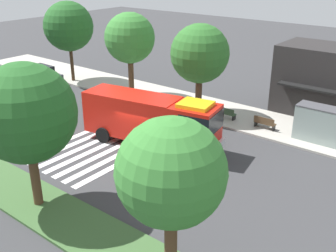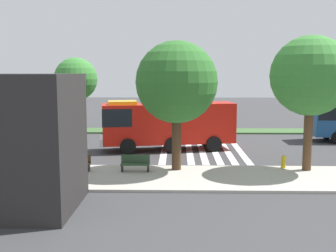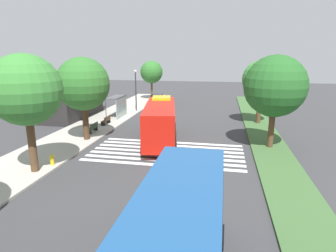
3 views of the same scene
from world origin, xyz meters
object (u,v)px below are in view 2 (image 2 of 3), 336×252
bus_stop_shelter (4,140)px  bench_west_of_shelter (135,163)px  sidewalk_tree_center (177,83)px  median_tree_center (76,79)px  fire_truck (164,123)px  sidewalk_tree_west (311,76)px  fire_hydrant (283,162)px  median_tree_west (168,77)px  bench_near_shelter (76,163)px

bus_stop_shelter → bench_west_of_shelter: bearing=-180.0°
sidewalk_tree_center → median_tree_center: (9.46, -15.81, -0.13)m
fire_truck → sidewalk_tree_west: 11.09m
median_tree_center → fire_hydrant: (-15.62, 15.31, -4.41)m
bench_west_of_shelter → median_tree_west: median_tree_west is taller
fire_truck → bench_west_of_shelter: 7.32m
bench_west_of_shelter → sidewalk_tree_center: sidewalk_tree_center is taller
fire_truck → median_tree_center: size_ratio=1.45×
sidewalk_tree_west → sidewalk_tree_center: size_ratio=1.04×
sidewalk_tree_center → median_tree_center: sidewalk_tree_center is taller
sidewalk_tree_center → median_tree_center: bearing=-59.1°
bus_stop_shelter → fire_hydrant: bearing=-176.4°
sidewalk_tree_west → median_tree_west: 17.78m
fire_truck → bench_west_of_shelter: bearing=69.0°
fire_truck → bench_near_shelter: (4.67, 7.06, -1.39)m
fire_truck → median_tree_center: median_tree_center is taller
median_tree_west → median_tree_center: median_tree_west is taller
median_tree_west → median_tree_center: bearing=-0.0°
median_tree_west → bus_stop_shelter: bearing=61.6°
bench_west_of_shelter → fire_hydrant: bearing=-173.4°
bench_west_of_shelter → median_tree_center: 18.31m
bus_stop_shelter → bench_near_shelter: size_ratio=2.19×
bench_west_of_shelter → fire_hydrant: 8.50m
bus_stop_shelter → bench_near_shelter: bearing=-180.0°
bench_near_shelter → fire_hydrant: (-11.76, -0.98, -0.10)m
fire_hydrant → bench_west_of_shelter: bearing=6.6°
bench_west_of_shelter → sidewalk_tree_west: sidewalk_tree_west is taller
sidewalk_tree_west → bench_west_of_shelter: bearing=2.9°
bench_west_of_shelter → median_tree_center: median_tree_center is taller
sidewalk_tree_center → fire_truck: bearing=-81.9°
sidewalk_tree_center → sidewalk_tree_west: bearing=180.0°
fire_hydrant → bus_stop_shelter: bearing=3.6°
fire_truck → bench_west_of_shelter: fire_truck is taller
bench_west_of_shelter → bench_near_shelter: bearing=0.0°
median_tree_west → fire_hydrant: median_tree_west is taller
sidewalk_tree_west → bench_near_shelter: bearing=2.1°
bench_near_shelter → median_tree_center: median_tree_center is taller
fire_truck → bus_stop_shelter: (8.67, 7.06, -0.10)m
fire_hydrant → bench_near_shelter: bearing=4.8°
bus_stop_shelter → bench_west_of_shelter: size_ratio=2.19×
bench_near_shelter → bench_west_of_shelter: size_ratio=1.00×
sidewalk_tree_west → median_tree_center: (16.79, -15.81, -0.48)m
bench_west_of_shelter → sidewalk_tree_center: (-2.28, -0.48, 4.44)m
bus_stop_shelter → fire_hydrant: (-15.76, -0.98, -1.40)m
sidewalk_tree_center → median_tree_west: median_tree_west is taller
bus_stop_shelter → sidewalk_tree_west: sidewalk_tree_west is taller
median_tree_center → bench_west_of_shelter: bearing=113.8°
sidewalk_tree_center → bench_west_of_shelter: bearing=11.9°
median_tree_west → fire_hydrant: bearing=114.5°
bench_west_of_shelter → sidewalk_tree_west: 10.76m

